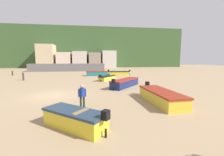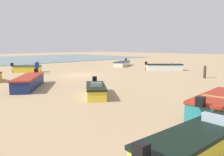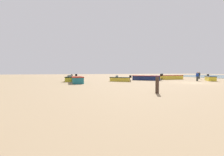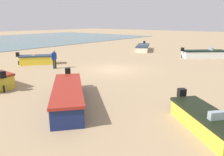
{
  "view_description": "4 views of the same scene",
  "coord_description": "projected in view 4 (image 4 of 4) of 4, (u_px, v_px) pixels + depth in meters",
  "views": [
    {
      "loc": [
        3.6,
        -13.82,
        3.24
      ],
      "look_at": [
        6.56,
        7.25,
        0.61
      ],
      "focal_mm": 23.33,
      "sensor_mm": 36.0,
      "label": 1
    },
    {
      "loc": [
        15.71,
        19.93,
        3.21
      ],
      "look_at": [
        2.11,
        6.95,
        0.57
      ],
      "focal_mm": 36.32,
      "sensor_mm": 36.0,
      "label": 2
    },
    {
      "loc": [
        -16.44,
        17.32,
        1.65
      ],
      "look_at": [
        0.82,
        12.23,
        0.84
      ],
      "focal_mm": 22.4,
      "sensor_mm": 36.0,
      "label": 3
    },
    {
      "loc": [
        13.81,
        11.08,
        3.94
      ],
      "look_at": [
        3.99,
        3.11,
        0.57
      ],
      "focal_mm": 34.0,
      "sensor_mm": 36.0,
      "label": 4
    }
  ],
  "objects": [
    {
      "name": "ground_plane",
      "position": [
        113.0,
        69.0,
        18.12
      ],
      "size": [
        160.0,
        160.0,
        0.0
      ],
      "primitive_type": "plane",
      "color": "tan"
    },
    {
      "name": "boat_yellow_2",
      "position": [
        38.0,
        60.0,
        20.17
      ],
      "size": [
        3.33,
        3.01,
        1.18
      ],
      "rotation": [
        0.0,
        0.0,
        0.89
      ],
      "color": "yellow",
      "rests_on": "ground"
    },
    {
      "name": "boat_navy_3",
      "position": [
        68.0,
        95.0,
        10.27
      ],
      "size": [
        4.41,
        4.87,
        1.26
      ],
      "rotation": [
        0.0,
        0.0,
        5.58
      ],
      "color": "navy",
      "rests_on": "ground"
    },
    {
      "name": "boat_white_7",
      "position": [
        203.0,
        54.0,
        23.7
      ],
      "size": [
        4.19,
        4.32,
        1.18
      ],
      "rotation": [
        0.0,
        0.0,
        0.76
      ],
      "color": "white",
      "rests_on": "ground"
    },
    {
      "name": "beach_walker_foreground",
      "position": [
        54.0,
        58.0,
        18.18
      ],
      "size": [
        0.53,
        0.36,
        1.62
      ],
      "rotation": [
        0.0,
        0.0,
        3.2
      ],
      "color": "#222824",
      "rests_on": "ground"
    },
    {
      "name": "boat_cream_1",
      "position": [
        143.0,
        48.0,
        29.83
      ],
      "size": [
        5.41,
        3.79,
        1.09
      ],
      "rotation": [
        0.0,
        0.0,
        5.18
      ],
      "color": "beige",
      "rests_on": "ground"
    },
    {
      "name": "boat_yellow_6",
      "position": [
        206.0,
        121.0,
        7.86
      ],
      "size": [
        3.11,
        3.4,
        1.06
      ],
      "rotation": [
        0.0,
        0.0,
        5.59
      ],
      "color": "gold",
      "rests_on": "ground"
    }
  ]
}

